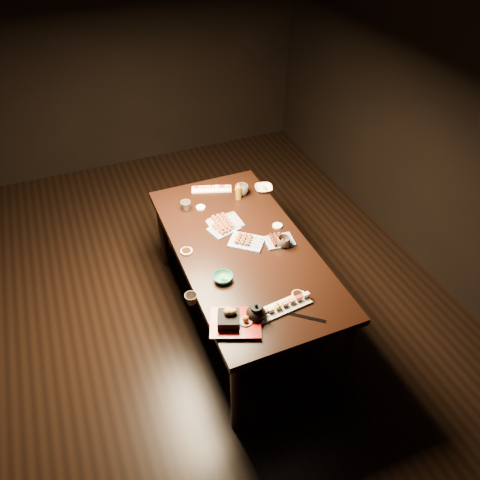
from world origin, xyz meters
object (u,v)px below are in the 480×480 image
Objects in this scene: yakitori_plate_center at (224,227)px; condiment_bottle at (239,191)px; sushi_platter_near at (282,306)px; teacup_far_right at (242,190)px; edamame_bowl_green at (223,278)px; teacup_far_left at (186,206)px; dining_table at (243,284)px; edamame_bowl_cream at (264,188)px; sushi_platter_far at (211,188)px; teapot at (256,311)px; teacup_mid_right at (284,242)px; tempura_tray at (235,318)px; yakitori_plate_left at (225,221)px; teacup_near_left at (191,299)px; yakitori_plate_right at (247,239)px.

yakitori_plate_center is 1.40× the size of condiment_bottle.
teacup_far_right reaches higher than sushi_platter_near.
edamame_bowl_green is 1.64× the size of teacup_far_left.
yakitori_plate_center is at bearing 120.98° from dining_table.
sushi_platter_far is at bearing 156.76° from edamame_bowl_cream.
teacup_far_left is 1.20m from teapot.
sushi_platter_near reaches higher than dining_table.
teacup_mid_right is at bearing -83.42° from condiment_bottle.
teapot is at bearing 22.47° from tempura_tray.
yakitori_plate_center is 0.41m from condiment_bottle.
sushi_platter_far is 1.04m from edamame_bowl_green.
yakitori_plate_center is (-0.05, 0.85, 0.00)m from sushi_platter_near.
yakitori_plate_center is at bearing -128.68° from teacup_far_right.
sushi_platter_near is at bearing -109.68° from edamame_bowl_cream.
condiment_bottle is at bearing 36.35° from yakitori_plate_center.
teacup_near_left reaches higher than yakitori_plate_left.
condiment_bottle reaches higher than teacup_far_right.
teapot reaches higher than yakitori_plate_right.
sushi_platter_far is at bearing 82.34° from sushi_platter_near.
tempura_tray is (-0.06, -0.37, 0.03)m from edamame_bowl_green.
condiment_bottle reaches higher than edamame_bowl_cream.
edamame_bowl_cream is 1.51× the size of teacup_mid_right.
teacup_far_left reaches higher than edamame_bowl_cream.
edamame_bowl_green is 0.94× the size of teapot.
dining_table is 6.07× the size of tempura_tray.
yakitori_plate_center is 1.61× the size of edamame_bowl_green.
edamame_bowl_cream is (0.39, 0.55, -0.01)m from yakitori_plate_right.
yakitori_plate_left is at bearing -128.87° from condiment_bottle.
yakitori_plate_left is 0.41m from teacup_far_right.
yakitori_plate_right reaches higher than dining_table.
yakitori_plate_right is at bearing -109.18° from teacup_far_right.
yakitori_plate_right is at bearing 44.75° from edamame_bowl_green.
teapot is at bearing -87.07° from teacup_far_left.
sushi_platter_far is at bearing 63.98° from yakitori_plate_center.
edamame_bowl_green is (-0.24, 0.36, -0.00)m from sushi_platter_near.
teacup_near_left is (-0.47, -0.65, 0.01)m from yakitori_plate_left.
tempura_tray is (-0.25, -0.86, 0.03)m from yakitori_plate_center.
yakitori_plate_center is at bearing -127.48° from condiment_bottle.
teacup_near_left is at bearing -104.31° from yakitori_plate_right.
yakitori_plate_right is 0.69m from teapot.
condiment_bottle is (0.19, 0.55, 0.45)m from dining_table.
teacup_near_left reaches higher than edamame_bowl_cream.
yakitori_plate_left reaches higher than dining_table.
yakitori_plate_left is 1.72× the size of edamame_bowl_cream.
sushi_platter_near is at bearing 107.42° from sushi_platter_far.
yakitori_plate_center is at bearing 112.54° from teapot.
yakitori_plate_right is at bearing 150.74° from teacup_mid_right.
condiment_bottle is (0.15, 0.52, 0.04)m from yakitori_plate_right.
tempura_tray reaches higher than yakitori_plate_left.
tempura_tray reaches higher than teacup_near_left.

